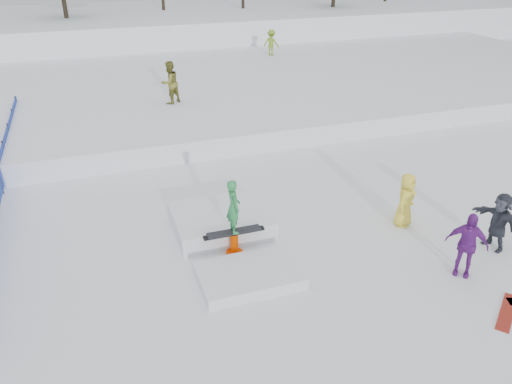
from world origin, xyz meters
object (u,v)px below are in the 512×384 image
object	(u,v)px
walker_ygreen	(271,43)
spectator_purple	(466,244)
walker_olive	(170,83)
spectator_yellow	(406,200)
jib_rail_feature	(228,233)
safety_fence	(0,178)
spectator_dark	(499,221)

from	to	relation	value
walker_ygreen	spectator_purple	size ratio (longest dim) A/B	0.92
walker_olive	spectator_yellow	world-z (taller)	walker_olive
jib_rail_feature	walker_ygreen	bearing A→B (deg)	66.00
walker_olive	safety_fence	bearing A→B (deg)	7.85
spectator_purple	jib_rail_feature	size ratio (longest dim) A/B	0.38
safety_fence	spectator_dark	bearing A→B (deg)	-31.36
spectator_yellow	spectator_dark	xyz separation A→B (m)	(1.58, -1.81, 0.00)
spectator_yellow	jib_rail_feature	world-z (taller)	jib_rail_feature
safety_fence	walker_ygreen	bearing A→B (deg)	42.91
spectator_purple	safety_fence	bearing A→B (deg)	-172.72
walker_ygreen	spectator_dark	size ratio (longest dim) A/B	0.97
walker_ygreen	spectator_yellow	xyz separation A→B (m)	(-3.18, -19.04, -0.78)
spectator_purple	jib_rail_feature	world-z (taller)	jib_rail_feature
safety_fence	spectator_purple	distance (m)	13.81
safety_fence	jib_rail_feature	distance (m)	7.92
walker_olive	jib_rail_feature	bearing A→B (deg)	55.90
walker_ygreen	spectator_purple	distance (m)	21.76
spectator_dark	walker_olive	bearing A→B (deg)	-161.22
spectator_purple	spectator_yellow	xyz separation A→B (m)	(0.00, 2.48, -0.05)
spectator_yellow	walker_ygreen	bearing A→B (deg)	45.65
jib_rail_feature	spectator_dark	bearing A→B (deg)	-21.08
walker_ygreen	spectator_dark	distance (m)	20.92
spectator_dark	jib_rail_feature	xyz separation A→B (m)	(-6.56, 2.53, -0.49)
walker_olive	jib_rail_feature	distance (m)	10.57
walker_olive	walker_ygreen	world-z (taller)	walker_olive
spectator_purple	jib_rail_feature	bearing A→B (deg)	-168.29
jib_rail_feature	spectator_purple	bearing A→B (deg)	-32.72
spectator_dark	jib_rail_feature	size ratio (longest dim) A/B	0.36
walker_ygreen	spectator_yellow	bearing A→B (deg)	124.20
walker_olive	spectator_dark	distance (m)	14.38
safety_fence	walker_ygreen	xyz separation A→B (m)	(14.18, 13.18, 1.02)
safety_fence	jib_rail_feature	world-z (taller)	jib_rail_feature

